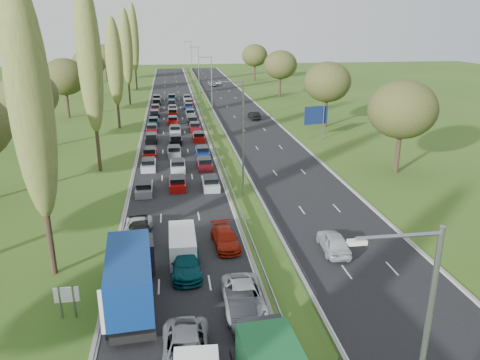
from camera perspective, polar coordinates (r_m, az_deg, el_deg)
ground at (r=84.68m, az=-3.49°, el=6.83°), size 260.00×260.00×0.00m
near_carriageway at (r=86.83m, az=-8.12°, el=6.97°), size 10.50×215.00×0.04m
far_carriageway at (r=87.93m, az=0.78°, el=7.30°), size 10.50×215.00×0.04m
central_reservation at (r=87.02m, az=-3.65°, el=7.51°), size 2.36×215.00×0.32m
lamp_columns at (r=81.70m, az=-3.45°, el=10.67°), size 0.18×140.18×12.00m
poplar_row at (r=71.50m, az=-16.08°, el=14.03°), size 2.80×127.80×22.44m
woodland_left at (r=68.72m, az=-25.08°, el=8.90°), size 8.00×166.00×11.10m
woodland_right at (r=74.82m, az=12.67°, el=10.83°), size 8.00×153.00×11.10m
traffic_queue_fill at (r=81.81m, az=-8.08°, el=6.58°), size 9.05×67.93×0.80m
near_car_2 at (r=40.68m, az=-12.38°, el=-5.81°), size 2.48×5.00×1.36m
near_car_3 at (r=39.71m, az=-12.15°, el=-6.39°), size 2.36×4.96×1.40m
near_car_6 at (r=26.38m, az=-6.61°, el=-20.00°), size 2.77×5.68×1.55m
near_car_7 at (r=34.51m, az=-6.59°, el=-9.97°), size 2.14×5.21×1.51m
near_car_9 at (r=29.27m, az=0.21°, el=-15.54°), size 1.62×4.62×1.52m
near_car_10 at (r=30.27m, az=0.49°, el=-14.23°), size 2.67×5.64×1.56m
near_car_11 at (r=38.07m, az=-1.81°, el=-7.12°), size 2.26×4.80×1.35m
far_car_0 at (r=37.92m, az=11.35°, el=-7.41°), size 2.15×4.76×1.59m
far_car_1 at (r=88.88m, az=1.73°, el=7.91°), size 1.88×4.53×1.46m
far_car_2 at (r=137.48m, az=-3.35°, el=11.67°), size 2.48×5.09×1.39m
blue_lorry at (r=30.84m, az=-13.12°, el=-11.31°), size 2.65×9.53×4.03m
white_van_rear at (r=36.68m, az=-7.04°, el=-7.70°), size 1.98×5.05×2.03m
info_sign at (r=31.08m, az=-20.36°, el=-13.33°), size 1.50×0.16×2.10m
direction_sign at (r=73.28m, az=9.25°, el=7.62°), size 3.93×0.93×5.20m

